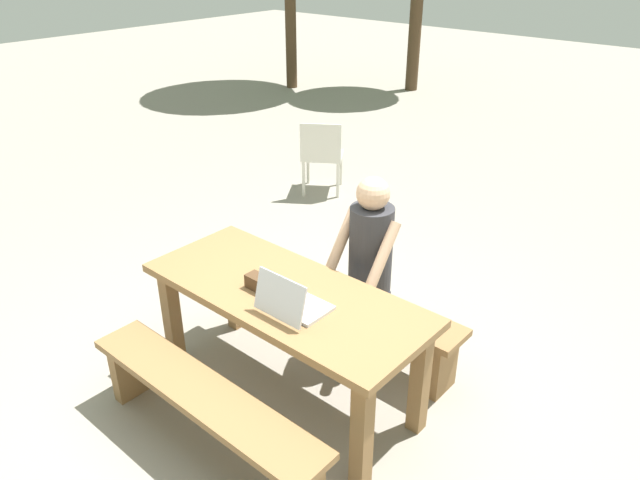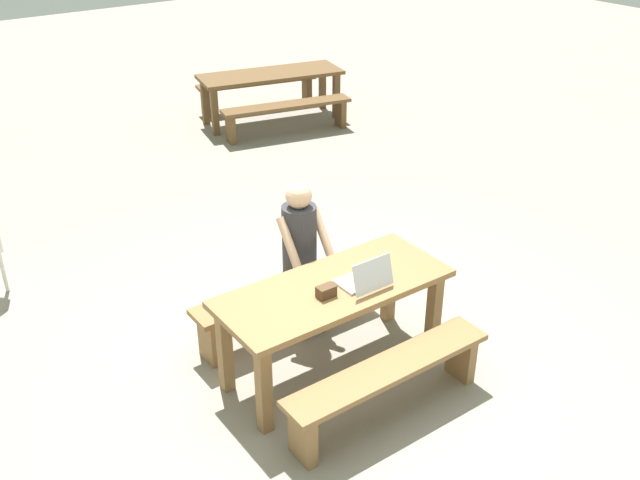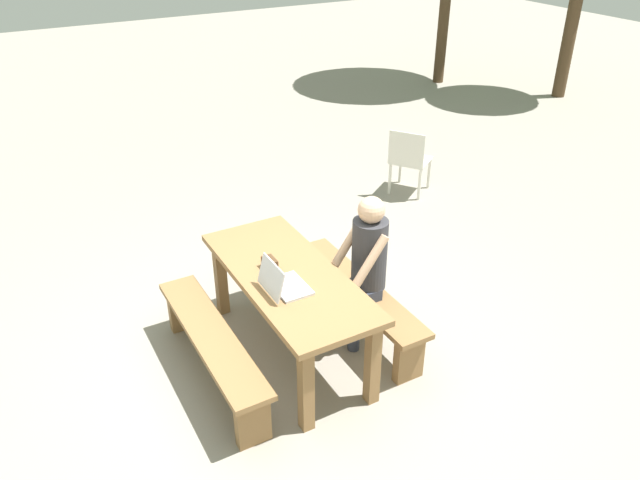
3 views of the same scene
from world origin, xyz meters
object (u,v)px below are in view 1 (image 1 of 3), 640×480
object	(u,v)px
small_pouch	(258,282)
plastic_chair	(322,155)
laptop	(291,302)
person_seated	(367,260)
picnic_table_front	(285,308)

from	to	relation	value
small_pouch	plastic_chair	distance (m)	3.31
laptop	person_seated	distance (m)	0.75
picnic_table_front	person_seated	xyz separation A→B (m)	(0.14, 0.61, 0.12)
person_seated	plastic_chair	xyz separation A→B (m)	(-2.12, 2.02, -0.31)
picnic_table_front	small_pouch	xyz separation A→B (m)	(-0.13, -0.09, 0.17)
picnic_table_front	plastic_chair	distance (m)	3.30
laptop	plastic_chair	xyz separation A→B (m)	(-2.17, 2.77, -0.38)
picnic_table_front	small_pouch	size ratio (longest dim) A/B	13.14
plastic_chair	person_seated	bearing A→B (deg)	101.93
small_pouch	picnic_table_front	bearing A→B (deg)	33.47
small_pouch	plastic_chair	xyz separation A→B (m)	(-1.85, 2.72, -0.36)
person_seated	plastic_chair	distance (m)	2.95
laptop	plastic_chair	size ratio (longest dim) A/B	0.41
picnic_table_front	laptop	size ratio (longest dim) A/B	5.22
person_seated	plastic_chair	bearing A→B (deg)	136.41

